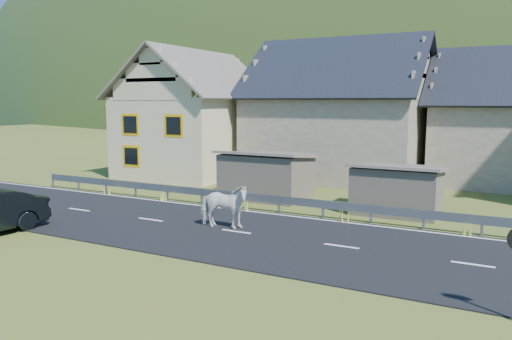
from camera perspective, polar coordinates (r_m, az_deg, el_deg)
The scene contains 11 objects.
ground at distance 18.45m, azimuth -2.26°, elevation -7.17°, with size 160.00×160.00×0.00m, color #41511F.
road at distance 18.45m, azimuth -2.26°, elevation -7.11°, with size 60.00×7.00×0.04m, color black.
lane_markings at distance 18.44m, azimuth -2.26°, elevation -7.03°, with size 60.00×6.60×0.01m, color silver.
guardrail at distance 21.51m, azimuth 2.64°, elevation -3.46°, with size 28.10×0.09×0.75m.
shed_left at distance 24.77m, azimuth 1.22°, elevation -0.68°, with size 4.30×3.30×2.40m, color #6D6252.
shed_right at distance 22.21m, azimuth 15.82°, elevation -2.24°, with size 3.80×2.90×2.20m, color #6D6252.
house_cream at distance 33.32m, azimuth -6.96°, elevation 7.09°, with size 7.80×9.80×8.30m.
house_stone_a at distance 32.00m, azimuth 9.73°, elevation 7.50°, with size 10.80×9.80×8.90m.
mountain at distance 197.03m, azimuth 26.32°, elevation -0.15°, with size 440.00×280.00×260.00m, color #233711.
conifer_patch at distance 140.78m, azimuth 0.70°, elevation 8.39°, with size 76.00×50.00×28.00m, color black.
horse at distance 18.77m, azimuth -3.76°, elevation -4.12°, with size 2.02×0.92×1.71m, color silver.
Camera 1 is at (8.91, -15.43, 4.79)m, focal length 35.00 mm.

